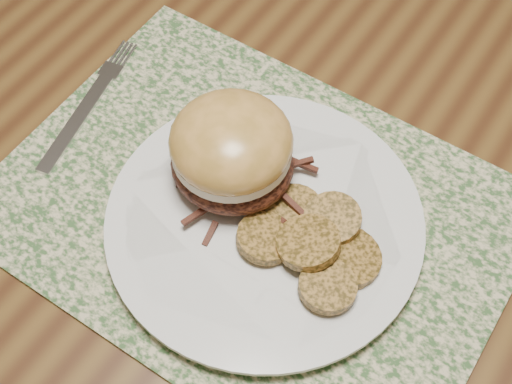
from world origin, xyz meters
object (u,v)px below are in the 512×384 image
dining_table (504,249)px  fork (89,103)px  dinner_plate (264,222)px  pork_sandwich (232,151)px

dining_table → fork: size_ratio=8.49×
dinner_plate → pork_sandwich: size_ratio=2.20×
dining_table → pork_sandwich: pork_sandwich is taller
dining_table → dinner_plate: size_ratio=5.77×
dining_table → pork_sandwich: (-0.23, -0.13, 0.14)m
dining_table → fork: (-0.41, -0.13, 0.09)m
dining_table → pork_sandwich: size_ratio=12.68×
dining_table → dinner_plate: dinner_plate is taller
dinner_plate → fork: bearing=174.3°
dining_table → dinner_plate: bearing=-141.1°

